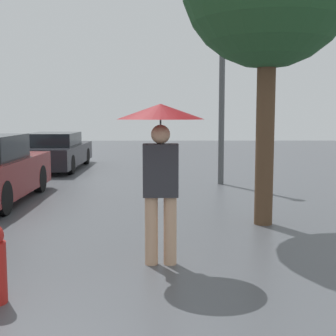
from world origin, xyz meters
The scene contains 3 objects.
pedestrian centered at (0.14, 3.92, 1.43)m, with size 0.99×0.99×1.84m.
parked_car_farthest centered at (-3.23, 13.63, 0.55)m, with size 1.64×4.58×1.16m.
street_lamp centered at (1.64, 10.24, 2.42)m, with size 0.28×0.28×4.20m.
Camera 1 is at (0.15, -1.34, 1.72)m, focal length 50.00 mm.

